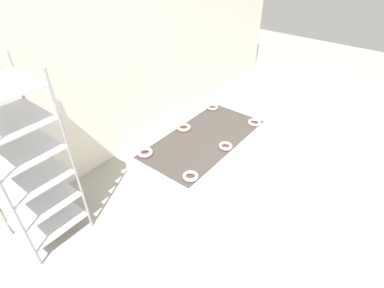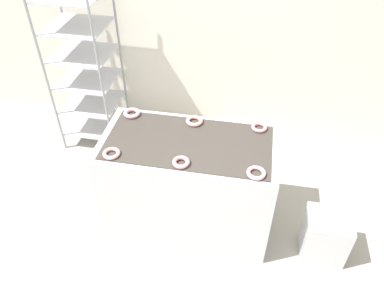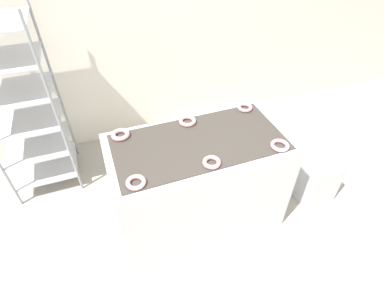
# 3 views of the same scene
# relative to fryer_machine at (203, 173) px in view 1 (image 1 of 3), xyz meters

# --- Properties ---
(ground_plane) EXTENTS (14.00, 14.00, 0.00)m
(ground_plane) POSITION_rel_fryer_machine_xyz_m (-0.00, -0.61, -0.46)
(ground_plane) COLOR #9E998E
(wall_back) EXTENTS (8.00, 0.05, 2.80)m
(wall_back) POSITION_rel_fryer_machine_xyz_m (-0.00, 1.51, 0.94)
(wall_back) COLOR silver
(wall_back) RESTS_ON ground_plane
(fryer_machine) EXTENTS (1.40, 0.73, 0.92)m
(fryer_machine) POSITION_rel_fryer_machine_xyz_m (0.00, 0.00, 0.00)
(fryer_machine) COLOR silver
(fryer_machine) RESTS_ON ground_plane
(baking_rack_cart) EXTENTS (0.60, 0.59, 1.77)m
(baking_rack_cart) POSITION_rel_fryer_machine_xyz_m (-1.29, 1.02, 0.44)
(baking_rack_cart) COLOR gray
(baking_rack_cart) RESTS_ON ground_plane
(glaze_bin) EXTENTS (0.35, 0.30, 0.43)m
(glaze_bin) POSITION_rel_fryer_machine_xyz_m (1.17, -0.15, -0.24)
(glaze_bin) COLOR silver
(glaze_bin) RESTS_ON ground_plane
(donut_near_left) EXTENTS (0.13, 0.13, 0.03)m
(donut_near_left) POSITION_rel_fryer_machine_xyz_m (-0.54, -0.25, 0.48)
(donut_near_left) COLOR pink
(donut_near_left) RESTS_ON fryer_machine
(donut_near_center) EXTENTS (0.13, 0.13, 0.03)m
(donut_near_center) POSITION_rel_fryer_machine_xyz_m (-0.01, -0.25, 0.48)
(donut_near_center) COLOR #D48589
(donut_near_center) RESTS_ON fryer_machine
(donut_near_right) EXTENTS (0.14, 0.14, 0.03)m
(donut_near_right) POSITION_rel_fryer_machine_xyz_m (0.54, -0.26, 0.48)
(donut_near_right) COLOR pink
(donut_near_right) RESTS_ON fryer_machine
(donut_far_left) EXTENTS (0.14, 0.14, 0.04)m
(donut_far_left) POSITION_rel_fryer_machine_xyz_m (-0.54, 0.27, 0.48)
(donut_far_left) COLOR pink
(donut_far_left) RESTS_ON fryer_machine
(donut_far_center) EXTENTS (0.14, 0.14, 0.03)m
(donut_far_center) POSITION_rel_fryer_machine_xyz_m (0.00, 0.26, 0.48)
(donut_far_center) COLOR #E0938C
(donut_far_center) RESTS_ON fryer_machine
(donut_far_right) EXTENTS (0.13, 0.13, 0.03)m
(donut_far_right) POSITION_rel_fryer_machine_xyz_m (0.53, 0.27, 0.48)
(donut_far_right) COLOR pink
(donut_far_right) RESTS_ON fryer_machine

